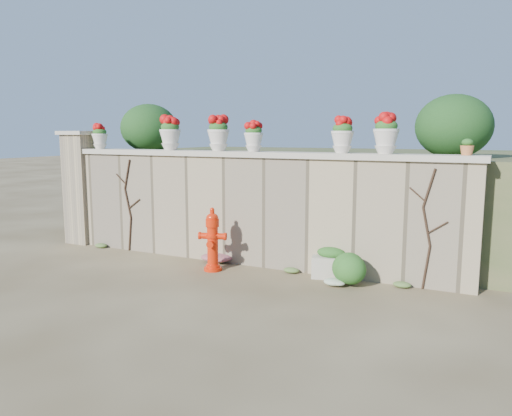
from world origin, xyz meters
The scene contains 21 objects.
ground centered at (0.00, 0.00, 0.00)m, with size 80.00×80.00×0.00m, color brown.
stone_wall centered at (0.00, 1.80, 1.00)m, with size 8.00×0.40×2.00m, color #988765.
wall_cap centered at (0.00, 1.80, 2.05)m, with size 8.10×0.52×0.10m, color beige.
gate_pillar centered at (-4.15, 1.80, 1.26)m, with size 0.72×0.72×2.48m.
raised_fill centered at (0.00, 5.00, 1.00)m, with size 9.00×6.00×2.00m, color #384C23.
back_shrub_left centered at (-3.20, 3.00, 2.55)m, with size 1.30×1.30×1.10m, color #143814.
back_shrub_right centered at (3.40, 3.00, 2.55)m, with size 1.30×1.30×1.10m, color #143814.
vine_left centered at (-2.67, 1.58, 0.99)m, with size 0.60×0.04×1.91m.
vine_right centered at (3.23, 1.58, 0.99)m, with size 0.60×0.04×1.91m.
fire_hydrant centered at (-0.32, 1.04, 0.57)m, with size 0.49×0.35×1.13m.
planter_box centered at (1.70, 1.55, 0.24)m, with size 0.70×0.51×0.52m.
green_shrub centered at (2.05, 1.23, 0.32)m, with size 0.67×0.61×0.64m, color #1E5119.
magenta_clump centered at (-0.61, 1.48, 0.11)m, with size 0.82×0.54×0.22m, color #CE2975.
white_flowers centered at (1.92, 1.12, 0.08)m, with size 0.44×0.36×0.16m, color white.
urn_pot_0 centered at (-3.58, 1.80, 2.36)m, with size 0.33×0.33×0.52m.
urn_pot_1 centered at (-1.73, 1.80, 2.42)m, with size 0.42×0.42×0.66m.
urn_pot_2 centered at (-0.63, 1.80, 2.42)m, with size 0.41×0.41×0.65m.
urn_pot_3 centered at (0.11, 1.80, 2.37)m, with size 0.35×0.35×0.55m.
urn_pot_4 centered at (1.77, 1.80, 2.39)m, with size 0.38×0.38×0.60m.
urn_pot_5 centered at (2.49, 1.80, 2.42)m, with size 0.41×0.41×0.65m.
terracotta_pot centered at (3.71, 1.80, 2.21)m, with size 0.20×0.20×0.24m.
Camera 1 is at (4.21, -6.38, 2.42)m, focal length 35.00 mm.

